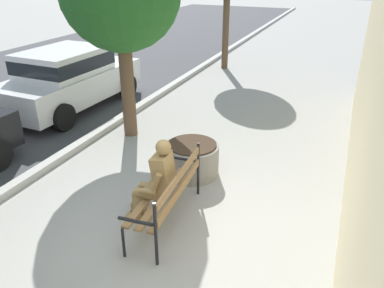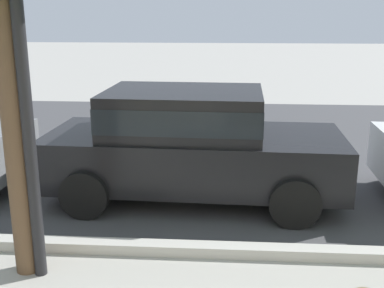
% 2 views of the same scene
% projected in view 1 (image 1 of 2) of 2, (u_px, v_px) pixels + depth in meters
% --- Properties ---
extents(ground_plane, '(80.00, 80.00, 0.00)m').
position_uv_depth(ground_plane, '(163.00, 233.00, 5.57)').
color(ground_plane, '#9E9B93').
extents(curb_stone, '(60.00, 0.20, 0.12)m').
position_uv_depth(curb_stone, '(11.00, 188.00, 6.55)').
color(curb_stone, '#B2AFA8').
rests_on(curb_stone, ground).
extents(park_bench, '(1.83, 0.66, 0.95)m').
position_uv_depth(park_bench, '(169.00, 192.00, 5.55)').
color(park_bench, olive).
rests_on(park_bench, ground).
extents(bronze_statue_seated, '(0.62, 0.80, 1.37)m').
position_uv_depth(bronze_statue_seated, '(155.00, 182.00, 5.55)').
color(bronze_statue_seated, olive).
rests_on(bronze_statue_seated, ground).
extents(concrete_planter, '(0.98, 0.98, 0.60)m').
position_uv_depth(concrete_planter, '(192.00, 159.00, 7.00)').
color(concrete_planter, gray).
rests_on(concrete_planter, ground).
extents(parked_car_white, '(4.16, 2.04, 1.56)m').
position_uv_depth(parked_car_white, '(69.00, 77.00, 9.94)').
color(parked_car_white, silver).
rests_on(parked_car_white, ground).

